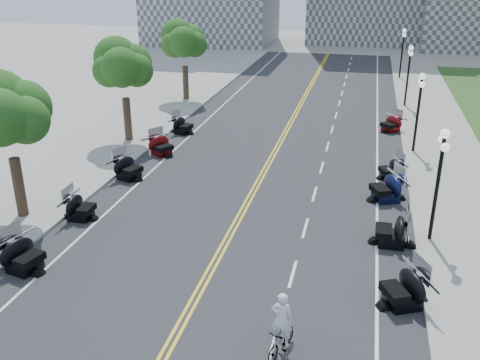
# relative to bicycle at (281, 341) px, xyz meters

# --- Properties ---
(ground) EXTENTS (160.00, 160.00, 0.00)m
(ground) POSITION_rel_bicycle_xyz_m (-3.49, 4.64, -0.50)
(ground) COLOR gray
(road) EXTENTS (16.00, 90.00, 0.01)m
(road) POSITION_rel_bicycle_xyz_m (-3.49, 14.64, -0.49)
(road) COLOR #333335
(road) RESTS_ON ground
(centerline_yellow_a) EXTENTS (0.12, 90.00, 0.00)m
(centerline_yellow_a) POSITION_rel_bicycle_xyz_m (-3.61, 14.64, -0.49)
(centerline_yellow_a) COLOR yellow
(centerline_yellow_a) RESTS_ON road
(centerline_yellow_b) EXTENTS (0.12, 90.00, 0.00)m
(centerline_yellow_b) POSITION_rel_bicycle_xyz_m (-3.37, 14.64, -0.49)
(centerline_yellow_b) COLOR yellow
(centerline_yellow_b) RESTS_ON road
(edge_line_north) EXTENTS (0.12, 90.00, 0.00)m
(edge_line_north) POSITION_rel_bicycle_xyz_m (2.91, 14.64, -0.49)
(edge_line_north) COLOR white
(edge_line_north) RESTS_ON road
(edge_line_south) EXTENTS (0.12, 90.00, 0.00)m
(edge_line_south) POSITION_rel_bicycle_xyz_m (-9.89, 14.64, -0.49)
(edge_line_south) COLOR white
(edge_line_south) RESTS_ON road
(lane_dash_5) EXTENTS (0.12, 2.00, 0.00)m
(lane_dash_5) POSITION_rel_bicycle_xyz_m (-0.29, 0.64, -0.49)
(lane_dash_5) COLOR white
(lane_dash_5) RESTS_ON road
(lane_dash_6) EXTENTS (0.12, 2.00, 0.00)m
(lane_dash_6) POSITION_rel_bicycle_xyz_m (-0.29, 4.64, -0.49)
(lane_dash_6) COLOR white
(lane_dash_6) RESTS_ON road
(lane_dash_7) EXTENTS (0.12, 2.00, 0.00)m
(lane_dash_7) POSITION_rel_bicycle_xyz_m (-0.29, 8.64, -0.49)
(lane_dash_7) COLOR white
(lane_dash_7) RESTS_ON road
(lane_dash_8) EXTENTS (0.12, 2.00, 0.00)m
(lane_dash_8) POSITION_rel_bicycle_xyz_m (-0.29, 12.64, -0.49)
(lane_dash_8) COLOR white
(lane_dash_8) RESTS_ON road
(lane_dash_9) EXTENTS (0.12, 2.00, 0.00)m
(lane_dash_9) POSITION_rel_bicycle_xyz_m (-0.29, 16.64, -0.49)
(lane_dash_9) COLOR white
(lane_dash_9) RESTS_ON road
(lane_dash_10) EXTENTS (0.12, 2.00, 0.00)m
(lane_dash_10) POSITION_rel_bicycle_xyz_m (-0.29, 20.64, -0.49)
(lane_dash_10) COLOR white
(lane_dash_10) RESTS_ON road
(lane_dash_11) EXTENTS (0.12, 2.00, 0.00)m
(lane_dash_11) POSITION_rel_bicycle_xyz_m (-0.29, 24.64, -0.49)
(lane_dash_11) COLOR white
(lane_dash_11) RESTS_ON road
(lane_dash_12) EXTENTS (0.12, 2.00, 0.00)m
(lane_dash_12) POSITION_rel_bicycle_xyz_m (-0.29, 28.64, -0.49)
(lane_dash_12) COLOR white
(lane_dash_12) RESTS_ON road
(lane_dash_13) EXTENTS (0.12, 2.00, 0.00)m
(lane_dash_13) POSITION_rel_bicycle_xyz_m (-0.29, 32.64, -0.49)
(lane_dash_13) COLOR white
(lane_dash_13) RESTS_ON road
(lane_dash_14) EXTENTS (0.12, 2.00, 0.00)m
(lane_dash_14) POSITION_rel_bicycle_xyz_m (-0.29, 36.64, -0.49)
(lane_dash_14) COLOR white
(lane_dash_14) RESTS_ON road
(lane_dash_15) EXTENTS (0.12, 2.00, 0.00)m
(lane_dash_15) POSITION_rel_bicycle_xyz_m (-0.29, 40.64, -0.49)
(lane_dash_15) COLOR white
(lane_dash_15) RESTS_ON road
(lane_dash_16) EXTENTS (0.12, 2.00, 0.00)m
(lane_dash_16) POSITION_rel_bicycle_xyz_m (-0.29, 44.64, -0.49)
(lane_dash_16) COLOR white
(lane_dash_16) RESTS_ON road
(lane_dash_17) EXTENTS (0.12, 2.00, 0.00)m
(lane_dash_17) POSITION_rel_bicycle_xyz_m (-0.29, 48.64, -0.49)
(lane_dash_17) COLOR white
(lane_dash_17) RESTS_ON road
(lane_dash_18) EXTENTS (0.12, 2.00, 0.00)m
(lane_dash_18) POSITION_rel_bicycle_xyz_m (-0.29, 52.64, -0.49)
(lane_dash_18) COLOR white
(lane_dash_18) RESTS_ON road
(lane_dash_19) EXTENTS (0.12, 2.00, 0.00)m
(lane_dash_19) POSITION_rel_bicycle_xyz_m (-0.29, 56.64, -0.49)
(lane_dash_19) COLOR white
(lane_dash_19) RESTS_ON road
(sidewalk_north) EXTENTS (5.00, 90.00, 0.15)m
(sidewalk_north) POSITION_rel_bicycle_xyz_m (7.01, 14.64, -0.42)
(sidewalk_north) COLOR #9E9991
(sidewalk_north) RESTS_ON ground
(sidewalk_south) EXTENTS (5.00, 90.00, 0.15)m
(sidewalk_south) POSITION_rel_bicycle_xyz_m (-13.99, 14.64, -0.42)
(sidewalk_south) COLOR #9E9991
(sidewalk_south) RESTS_ON ground
(street_lamp_2) EXTENTS (0.50, 1.20, 4.90)m
(street_lamp_2) POSITION_rel_bicycle_xyz_m (5.11, 8.64, 2.10)
(street_lamp_2) COLOR black
(street_lamp_2) RESTS_ON sidewalk_north
(street_lamp_3) EXTENTS (0.50, 1.20, 4.90)m
(street_lamp_3) POSITION_rel_bicycle_xyz_m (5.11, 20.64, 2.10)
(street_lamp_3) COLOR black
(street_lamp_3) RESTS_ON sidewalk_north
(street_lamp_4) EXTENTS (0.50, 1.20, 4.90)m
(street_lamp_4) POSITION_rel_bicycle_xyz_m (5.11, 32.64, 2.10)
(street_lamp_4) COLOR black
(street_lamp_4) RESTS_ON sidewalk_north
(street_lamp_5) EXTENTS (0.50, 1.20, 4.90)m
(street_lamp_5) POSITION_rel_bicycle_xyz_m (5.11, 44.64, 2.10)
(street_lamp_5) COLOR black
(street_lamp_5) RESTS_ON sidewalk_north
(tree_2) EXTENTS (4.80, 4.80, 9.20)m
(tree_2) POSITION_rel_bicycle_xyz_m (-13.49, 6.64, 4.25)
(tree_2) COLOR #235619
(tree_2) RESTS_ON sidewalk_south
(tree_3) EXTENTS (4.80, 4.80, 9.20)m
(tree_3) POSITION_rel_bicycle_xyz_m (-13.49, 18.64, 4.25)
(tree_3) COLOR #235619
(tree_3) RESTS_ON sidewalk_south
(tree_4) EXTENTS (4.80, 4.80, 9.20)m
(tree_4) POSITION_rel_bicycle_xyz_m (-13.49, 30.64, 4.25)
(tree_4) COLOR #235619
(tree_4) RESTS_ON sidewalk_south
(motorcycle_n_5) EXTENTS (2.84, 2.84, 1.48)m
(motorcycle_n_5) POSITION_rel_bicycle_xyz_m (3.76, 3.52, 0.24)
(motorcycle_n_5) COLOR black
(motorcycle_n_5) RESTS_ON road
(motorcycle_n_6) EXTENTS (2.15, 2.15, 1.49)m
(motorcycle_n_6) POSITION_rel_bicycle_xyz_m (3.47, 7.98, 0.25)
(motorcycle_n_6) COLOR black
(motorcycle_n_6) RESTS_ON road
(motorcycle_n_7) EXTENTS (2.90, 2.90, 1.53)m
(motorcycle_n_7) POSITION_rel_bicycle_xyz_m (3.31, 12.69, 0.27)
(motorcycle_n_7) COLOR black
(motorcycle_n_7) RESTS_ON road
(motorcycle_n_8) EXTENTS (2.37, 2.37, 1.25)m
(motorcycle_n_8) POSITION_rel_bicycle_xyz_m (3.61, 15.81, 0.13)
(motorcycle_n_8) COLOR black
(motorcycle_n_8) RESTS_ON road
(motorcycle_n_10) EXTENTS (2.62, 2.62, 1.30)m
(motorcycle_n_10) POSITION_rel_bicycle_xyz_m (3.81, 25.11, 0.15)
(motorcycle_n_10) COLOR #590A0C
(motorcycle_n_10) RESTS_ON road
(motorcycle_s_5) EXTENTS (2.51, 2.51, 1.46)m
(motorcycle_s_5) POSITION_rel_bicycle_xyz_m (-10.61, 2.47, 0.23)
(motorcycle_s_5) COLOR black
(motorcycle_s_5) RESTS_ON road
(motorcycle_s_6) EXTENTS (1.94, 1.94, 1.32)m
(motorcycle_s_6) POSITION_rel_bicycle_xyz_m (-10.75, 7.15, 0.16)
(motorcycle_s_6) COLOR black
(motorcycle_s_6) RESTS_ON road
(motorcycle_s_7) EXTENTS (2.55, 2.55, 1.42)m
(motorcycle_s_7) POSITION_rel_bicycle_xyz_m (-10.67, 12.38, 0.21)
(motorcycle_s_7) COLOR black
(motorcycle_s_7) RESTS_ON road
(motorcycle_s_8) EXTENTS (2.69, 2.69, 1.36)m
(motorcycle_s_8) POSITION_rel_bicycle_xyz_m (-10.33, 16.56, 0.18)
(motorcycle_s_8) COLOR #590A0C
(motorcycle_s_8) RESTS_ON road
(motorcycle_s_9) EXTENTS (2.26, 2.26, 1.31)m
(motorcycle_s_9) POSITION_rel_bicycle_xyz_m (-10.54, 21.23, 0.16)
(motorcycle_s_9) COLOR black
(motorcycle_s_9) RESTS_ON road
(bicycle) EXTENTS (0.98, 1.72, 1.00)m
(bicycle) POSITION_rel_bicycle_xyz_m (0.00, 0.00, 0.00)
(bicycle) COLOR #A51414
(bicycle) RESTS_ON road
(cyclist_rider) EXTENTS (0.68, 0.45, 1.87)m
(cyclist_rider) POSITION_rel_bicycle_xyz_m (0.00, 0.00, 1.43)
(cyclist_rider) COLOR white
(cyclist_rider) RESTS_ON bicycle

